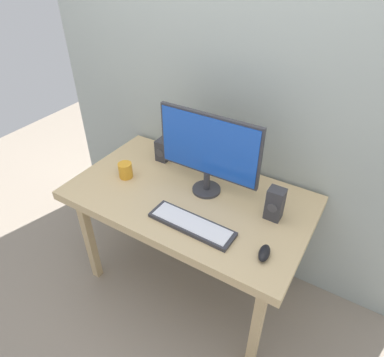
{
  "coord_description": "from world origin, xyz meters",
  "views": [
    {
      "loc": [
        0.81,
        -1.29,
        2.0
      ],
      "look_at": [
        0.02,
        0.0,
        0.9
      ],
      "focal_mm": 31.93,
      "sensor_mm": 36.0,
      "label": 1
    }
  ],
  "objects_px": {
    "coffee_mug": "(125,170)",
    "desk": "(189,204)",
    "mouse": "(264,253)",
    "speaker_left": "(164,150)",
    "keyboard_primary": "(192,224)",
    "monitor": "(208,149)",
    "speaker_right": "(275,204)",
    "audio_controller": "(186,151)"
  },
  "relations": [
    {
      "from": "coffee_mug",
      "to": "audio_controller",
      "type": "bearing_deg",
      "value": 56.66
    },
    {
      "from": "monitor",
      "to": "keyboard_primary",
      "type": "distance_m",
      "value": 0.41
    },
    {
      "from": "keyboard_primary",
      "to": "coffee_mug",
      "type": "height_order",
      "value": "coffee_mug"
    },
    {
      "from": "monitor",
      "to": "speaker_right",
      "type": "distance_m",
      "value": 0.45
    },
    {
      "from": "audio_controller",
      "to": "speaker_right",
      "type": "bearing_deg",
      "value": -17.76
    },
    {
      "from": "desk",
      "to": "keyboard_primary",
      "type": "relative_size",
      "value": 2.97
    },
    {
      "from": "coffee_mug",
      "to": "desk",
      "type": "bearing_deg",
      "value": 7.34
    },
    {
      "from": "desk",
      "to": "keyboard_primary",
      "type": "xyz_separation_m",
      "value": [
        0.15,
        -0.21,
        0.08
      ]
    },
    {
      "from": "mouse",
      "to": "speaker_right",
      "type": "xyz_separation_m",
      "value": [
        -0.06,
        0.27,
        0.07
      ]
    },
    {
      "from": "monitor",
      "to": "coffee_mug",
      "type": "relative_size",
      "value": 6.23
    },
    {
      "from": "monitor",
      "to": "coffee_mug",
      "type": "height_order",
      "value": "monitor"
    },
    {
      "from": "desk",
      "to": "coffee_mug",
      "type": "distance_m",
      "value": 0.44
    },
    {
      "from": "speaker_left",
      "to": "audio_controller",
      "type": "distance_m",
      "value": 0.15
    },
    {
      "from": "desk",
      "to": "speaker_right",
      "type": "bearing_deg",
      "value": 8.05
    },
    {
      "from": "monitor",
      "to": "mouse",
      "type": "distance_m",
      "value": 0.61
    },
    {
      "from": "speaker_right",
      "to": "coffee_mug",
      "type": "height_order",
      "value": "speaker_right"
    },
    {
      "from": "coffee_mug",
      "to": "mouse",
      "type": "bearing_deg",
      "value": -9.1
    },
    {
      "from": "desk",
      "to": "speaker_right",
      "type": "height_order",
      "value": "speaker_right"
    },
    {
      "from": "speaker_right",
      "to": "monitor",
      "type": "bearing_deg",
      "value": 176.57
    },
    {
      "from": "monitor",
      "to": "speaker_left",
      "type": "bearing_deg",
      "value": 161.15
    },
    {
      "from": "mouse",
      "to": "coffee_mug",
      "type": "bearing_deg",
      "value": 162.73
    },
    {
      "from": "mouse",
      "to": "speaker_left",
      "type": "xyz_separation_m",
      "value": [
        -0.88,
        0.44,
        0.05
      ]
    },
    {
      "from": "keyboard_primary",
      "to": "audio_controller",
      "type": "height_order",
      "value": "audio_controller"
    },
    {
      "from": "speaker_left",
      "to": "mouse",
      "type": "bearing_deg",
      "value": -26.56
    },
    {
      "from": "keyboard_primary",
      "to": "audio_controller",
      "type": "bearing_deg",
      "value": 124.88
    },
    {
      "from": "desk",
      "to": "audio_controller",
      "type": "height_order",
      "value": "audio_controller"
    },
    {
      "from": "desk",
      "to": "speaker_left",
      "type": "bearing_deg",
      "value": 145.68
    },
    {
      "from": "speaker_right",
      "to": "audio_controller",
      "type": "distance_m",
      "value": 0.71
    },
    {
      "from": "monitor",
      "to": "audio_controller",
      "type": "relative_size",
      "value": 3.82
    },
    {
      "from": "audio_controller",
      "to": "monitor",
      "type": "bearing_deg",
      "value": -35.85
    },
    {
      "from": "speaker_right",
      "to": "speaker_left",
      "type": "height_order",
      "value": "speaker_right"
    },
    {
      "from": "keyboard_primary",
      "to": "desk",
      "type": "bearing_deg",
      "value": 124.88
    },
    {
      "from": "speaker_right",
      "to": "audio_controller",
      "type": "height_order",
      "value": "speaker_right"
    },
    {
      "from": "coffee_mug",
      "to": "speaker_left",
      "type": "bearing_deg",
      "value": 73.77
    },
    {
      "from": "mouse",
      "to": "speaker_left",
      "type": "relative_size",
      "value": 0.76
    },
    {
      "from": "monitor",
      "to": "speaker_right",
      "type": "bearing_deg",
      "value": -3.43
    },
    {
      "from": "keyboard_primary",
      "to": "speaker_right",
      "type": "height_order",
      "value": "speaker_right"
    },
    {
      "from": "desk",
      "to": "speaker_right",
      "type": "distance_m",
      "value": 0.51
    },
    {
      "from": "desk",
      "to": "keyboard_primary",
      "type": "bearing_deg",
      "value": -55.12
    },
    {
      "from": "audio_controller",
      "to": "coffee_mug",
      "type": "bearing_deg",
      "value": -123.34
    },
    {
      "from": "mouse",
      "to": "audio_controller",
      "type": "relative_size",
      "value": 0.69
    },
    {
      "from": "speaker_left",
      "to": "coffee_mug",
      "type": "height_order",
      "value": "speaker_left"
    }
  ]
}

